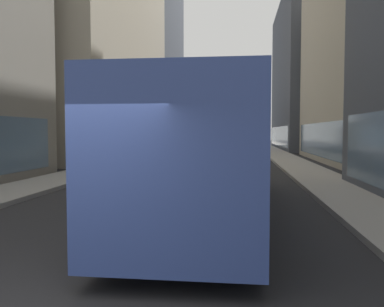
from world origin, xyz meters
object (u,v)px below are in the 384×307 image
object	(u,v)px
car_white_van	(157,154)
dalmatian_dog	(102,220)
car_yellow_taxi	(223,156)
box_truck	(230,137)
car_silver_sedan	(213,142)
transit_bus	(205,146)

from	to	relation	value
car_white_van	dalmatian_dog	world-z (taller)	car_white_van
car_yellow_taxi	box_truck	size ratio (longest dim) A/B	0.57
car_silver_sedan	dalmatian_dog	xyz separation A→B (m)	(0.78, -42.66, -0.31)
transit_bus	box_truck	world-z (taller)	same
dalmatian_dog	car_yellow_taxi	bearing A→B (deg)	83.65
car_white_van	car_yellow_taxi	size ratio (longest dim) A/B	0.97
car_silver_sedan	box_truck	distance (m)	9.77
car_yellow_taxi	car_white_van	bearing A→B (deg)	158.80
car_silver_sedan	car_yellow_taxi	xyz separation A→B (m)	(2.40, -28.05, -0.00)
car_white_van	car_yellow_taxi	distance (m)	4.29
car_yellow_taxi	transit_bus	bearing A→B (deg)	-90.00
car_silver_sedan	car_yellow_taxi	distance (m)	28.16
box_truck	dalmatian_dog	xyz separation A→B (m)	(-1.62, -33.24, -1.15)
transit_bus	car_silver_sedan	distance (m)	39.23
transit_bus	car_silver_sedan	world-z (taller)	transit_bus
box_truck	dalmatian_dog	bearing A→B (deg)	-92.80
car_white_van	car_silver_sedan	size ratio (longest dim) A/B	0.94
car_yellow_taxi	box_truck	distance (m)	18.64
car_yellow_taxi	box_truck	xyz separation A→B (m)	(0.00, 18.62, 0.85)
car_white_van	dalmatian_dog	bearing A→B (deg)	-81.64
car_silver_sedan	dalmatian_dog	distance (m)	42.67
car_white_van	box_truck	world-z (taller)	box_truck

